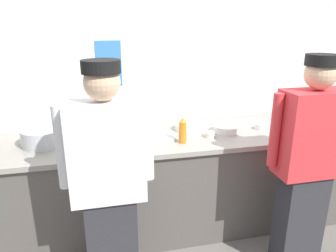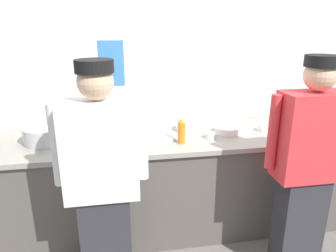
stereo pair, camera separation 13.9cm
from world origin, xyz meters
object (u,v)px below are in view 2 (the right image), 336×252
Objects in this scene: chef_center at (306,165)px; squeeze_bottle_primary at (182,131)px; ramekin_green_sauce at (263,128)px; chef_near_left at (103,181)px; mixing_bowl_steel at (44,135)px; sheet_tray at (145,137)px; ramekin_red_sauce at (292,133)px; chefs_knife at (86,141)px; ramekin_orange_sauce at (210,135)px; plate_stack_rear at (227,130)px; plate_stack_front at (187,127)px; ramekin_yellow_sauce at (311,132)px.

squeeze_bottle_primary is (-0.80, 0.50, 0.13)m from chef_center.
chef_near_left is at bearing -154.37° from ramekin_green_sauce.
mixing_bowl_steel reaches higher than sheet_tray.
chef_center is 16.39× the size of ramekin_red_sauce.
chef_near_left reaches higher than chefs_knife.
ramekin_orange_sauce is (0.55, -0.09, 0.01)m from sheet_tray.
mixing_bowl_steel is at bearing 179.06° from plate_stack_rear.
ramekin_orange_sauce is at bearing -169.33° from ramekin_green_sauce.
ramekin_orange_sauce is (0.15, -0.24, -0.00)m from plate_stack_front.
chef_near_left is at bearing -132.25° from plate_stack_front.
ramekin_red_sauce is at bearing 179.39° from ramekin_yellow_sauce.
plate_stack_front reaches higher than ramekin_orange_sauce.
ramekin_green_sauce is (0.67, -0.14, -0.00)m from plate_stack_front.
chefs_knife is (-1.94, 0.16, -0.02)m from ramekin_yellow_sauce.
mixing_bowl_steel is 0.82m from sheet_tray.
squeeze_bottle_primary is (-0.46, -0.18, 0.07)m from plate_stack_rear.
squeeze_bottle_primary is at bearing -12.39° from chefs_knife.
sheet_tray reaches higher than chefs_knife.
ramekin_green_sauce is at bearing 0.24° from sheet_tray.
ramekin_yellow_sauce is at bearing -4.73° from chefs_knife.
plate_stack_rear is at bearing -0.94° from mixing_bowl_steel.
chef_near_left is 7.69× the size of squeeze_bottle_primary.
chef_near_left reaches higher than plate_stack_rear.
plate_stack_front is 0.46× the size of sheet_tray.
ramekin_orange_sauce is 0.33× the size of chefs_knife.
plate_stack_front is at bearing 161.02° from ramekin_red_sauce.
chef_center reaches higher than mixing_bowl_steel.
chef_center reaches higher than plate_stack_rear.
squeeze_bottle_primary is 2.13× the size of ramekin_red_sauce.
sheet_tray is 0.56m from ramekin_orange_sauce.
ramekin_green_sauce reaches higher than ramekin_yellow_sauce.
ramekin_yellow_sauce is 0.41m from ramekin_green_sauce.
ramekin_orange_sauce is 0.72m from ramekin_red_sauce.
mixing_bowl_steel is at bearing 169.66° from squeeze_bottle_primary.
sheet_tray is 0.34m from squeeze_bottle_primary.
chefs_knife is at bearing 174.64° from ramekin_orange_sauce.
ramekin_green_sauce is at bearing 156.55° from ramekin_yellow_sauce.
ramekin_orange_sauce is at bearing 33.14° from chef_near_left.
chef_center is 7.70× the size of squeeze_bottle_primary.
plate_stack_rear reaches higher than ramekin_green_sauce.
plate_stack_front reaches higher than ramekin_yellow_sauce.
chef_near_left is 0.75m from sheet_tray.
ramekin_green_sauce is (0.34, -0.00, -0.00)m from plate_stack_rear.
chef_center is at bearing -109.89° from ramekin_red_sauce.
plate_stack_front is 2.19× the size of ramekin_green_sauce.
ramekin_orange_sauce is 0.90× the size of ramekin_red_sauce.
plate_stack_front is 0.92× the size of plate_stack_rear.
chef_center is 2.03m from mixing_bowl_steel.
mixing_bowl_steel is 3.24× the size of ramekin_red_sauce.
chef_center is at bearing -47.22° from ramekin_orange_sauce.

